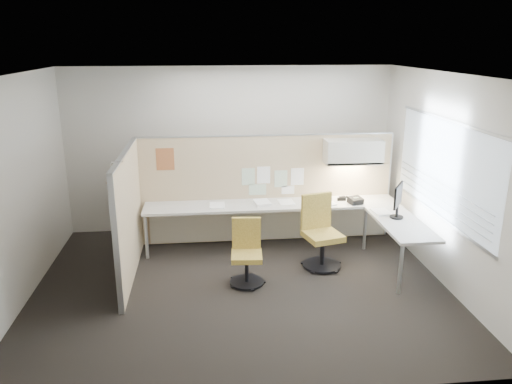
{
  "coord_description": "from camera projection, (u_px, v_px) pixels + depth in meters",
  "views": [
    {
      "loc": [
        -0.44,
        -6.12,
        3.18
      ],
      "look_at": [
        0.29,
        0.8,
        1.07
      ],
      "focal_mm": 35.0,
      "sensor_mm": 36.0,
      "label": 1
    }
  ],
  "objects": [
    {
      "name": "chair_right",
      "position": [
        320.0,
        234.0,
        7.26
      ],
      "size": [
        0.6,
        0.61,
        1.05
      ],
      "rotation": [
        0.0,
        0.0,
        0.25
      ],
      "color": "black",
      "rests_on": "floor"
    },
    {
      "name": "wall_left",
      "position": [
        16.0,
        193.0,
        6.11
      ],
      "size": [
        0.02,
        4.5,
        2.8
      ],
      "primitive_type": "cube",
      "color": "beige",
      "rests_on": "ground"
    },
    {
      "name": "pinned_papers",
      "position": [
        272.0,
        180.0,
        8.05
      ],
      "size": [
        1.01,
        0.0,
        0.47
      ],
      "color": "#8CBF8C",
      "rests_on": "partition_back"
    },
    {
      "name": "poster",
      "position": [
        165.0,
        159.0,
        7.76
      ],
      "size": [
        0.28,
        0.0,
        0.35
      ],
      "primitive_type": "cube",
      "color": "orange",
      "rests_on": "partition_back"
    },
    {
      "name": "coat_hook",
      "position": [
        113.0,
        191.0,
        6.16
      ],
      "size": [
        0.18,
        0.48,
        1.44
      ],
      "color": "silver",
      "rests_on": "partition_left"
    },
    {
      "name": "floor",
      "position": [
        241.0,
        285.0,
        6.79
      ],
      "size": [
        5.5,
        4.5,
        0.01
      ],
      "primitive_type": "cube",
      "color": "black",
      "rests_on": "ground"
    },
    {
      "name": "overhead_bin",
      "position": [
        353.0,
        152.0,
        7.87
      ],
      "size": [
        0.9,
        0.36,
        0.38
      ],
      "primitive_type": "cube",
      "color": "beige",
      "rests_on": "partition_back"
    },
    {
      "name": "paper_stack_4",
      "position": [
        381.0,
        212.0,
        7.43
      ],
      "size": [
        0.25,
        0.32,
        0.02
      ],
      "primitive_type": "cube",
      "rotation": [
        0.0,
        0.0,
        0.08
      ],
      "color": "white",
      "rests_on": "desk"
    },
    {
      "name": "window_pane",
      "position": [
        444.0,
        169.0,
        6.62
      ],
      "size": [
        0.01,
        2.8,
        1.3
      ],
      "primitive_type": "cube",
      "color": "#ADBEC9",
      "rests_on": "wall_right"
    },
    {
      "name": "paper_stack_1",
      "position": [
        262.0,
        203.0,
        7.81
      ],
      "size": [
        0.27,
        0.33,
        0.05
      ],
      "primitive_type": "cube",
      "rotation": [
        0.0,
        0.0,
        0.14
      ],
      "color": "white",
      "rests_on": "desk"
    },
    {
      "name": "tape_dispenser",
      "position": [
        342.0,
        198.0,
        8.02
      ],
      "size": [
        0.12,
        0.09,
        0.06
      ],
      "primitive_type": "cube",
      "rotation": [
        0.0,
        0.0,
        0.38
      ],
      "color": "black",
      "rests_on": "desk"
    },
    {
      "name": "wall_right",
      "position": [
        445.0,
        180.0,
        6.66
      ],
      "size": [
        0.02,
        4.5,
        2.8
      ],
      "primitive_type": "cube",
      "color": "beige",
      "rests_on": "ground"
    },
    {
      "name": "partition_back",
      "position": [
        266.0,
        189.0,
        8.12
      ],
      "size": [
        4.1,
        0.06,
        1.75
      ],
      "primitive_type": "cube",
      "color": "tan",
      "rests_on": "floor"
    },
    {
      "name": "monitor",
      "position": [
        398.0,
        199.0,
        7.13
      ],
      "size": [
        0.28,
        0.41,
        0.5
      ],
      "rotation": [
        0.0,
        0.0,
        1.01
      ],
      "color": "black",
      "rests_on": "desk"
    },
    {
      "name": "stapler",
      "position": [
        342.0,
        199.0,
        7.99
      ],
      "size": [
        0.14,
        0.04,
        0.05
      ],
      "primitive_type": "cube",
      "rotation": [
        0.0,
        0.0,
        -0.03
      ],
      "color": "black",
      "rests_on": "desk"
    },
    {
      "name": "wall_front",
      "position": [
        260.0,
        260.0,
        4.24
      ],
      "size": [
        5.5,
        0.02,
        2.8
      ],
      "primitive_type": "cube",
      "color": "beige",
      "rests_on": "ground"
    },
    {
      "name": "ceiling",
      "position": [
        239.0,
        74.0,
        5.98
      ],
      "size": [
        5.5,
        4.5,
        0.01
      ],
      "primitive_type": "cube",
      "color": "white",
      "rests_on": "wall_back"
    },
    {
      "name": "chair_left",
      "position": [
        247.0,
        254.0,
        6.77
      ],
      "size": [
        0.46,
        0.47,
        0.88
      ],
      "rotation": [
        0.0,
        0.0,
        -0.08
      ],
      "color": "black",
      "rests_on": "floor"
    },
    {
      "name": "paper_stack_2",
      "position": [
        286.0,
        202.0,
        7.9
      ],
      "size": [
        0.25,
        0.31,
        0.01
      ],
      "primitive_type": "cube",
      "rotation": [
        0.0,
        0.0,
        0.06
      ],
      "color": "white",
      "rests_on": "desk"
    },
    {
      "name": "task_light_strip",
      "position": [
        352.0,
        165.0,
        7.93
      ],
      "size": [
        0.6,
        0.06,
        0.02
      ],
      "primitive_type": "cube",
      "color": "#FFEABF",
      "rests_on": "overhead_bin"
    },
    {
      "name": "partition_left",
      "position": [
        129.0,
        216.0,
        6.86
      ],
      "size": [
        0.06,
        2.2,
        1.75
      ],
      "primitive_type": "cube",
      "color": "tan",
      "rests_on": "floor"
    },
    {
      "name": "wall_back",
      "position": [
        230.0,
        150.0,
        8.53
      ],
      "size": [
        5.5,
        0.02,
        2.8
      ],
      "primitive_type": "cube",
      "color": "beige",
      "rests_on": "ground"
    },
    {
      "name": "paper_stack_3",
      "position": [
        326.0,
        203.0,
        7.85
      ],
      "size": [
        0.3,
        0.35,
        0.02
      ],
      "primitive_type": "cube",
      "rotation": [
        0.0,
        0.0,
        0.24
      ],
      "color": "white",
      "rests_on": "desk"
    },
    {
      "name": "desk",
      "position": [
        294.0,
        214.0,
        7.78
      ],
      "size": [
        4.0,
        2.07,
        0.73
      ],
      "color": "beige",
      "rests_on": "floor"
    },
    {
      "name": "phone",
      "position": [
        355.0,
        200.0,
        7.83
      ],
      "size": [
        0.26,
        0.24,
        0.12
      ],
      "rotation": [
        0.0,
        0.0,
        0.3
      ],
      "color": "black",
      "rests_on": "desk"
    },
    {
      "name": "paper_stack_0",
      "position": [
        217.0,
        205.0,
        7.74
      ],
      "size": [
        0.24,
        0.31,
        0.02
      ],
      "primitive_type": "cube",
      "rotation": [
        0.0,
        0.0,
        -0.03
      ],
      "color": "white",
      "rests_on": "desk"
    }
  ]
}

